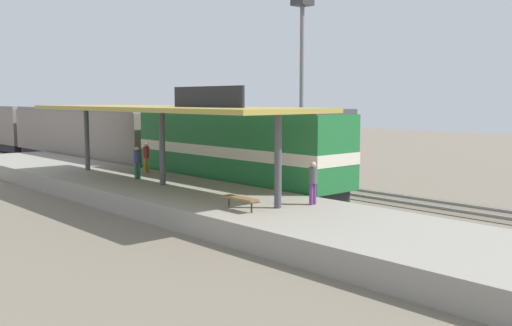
{
  "coord_description": "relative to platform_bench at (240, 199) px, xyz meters",
  "views": [
    {
      "loc": [
        -19.9,
        -23.74,
        5.06
      ],
      "look_at": [
        -1.38,
        -3.18,
        2.0
      ],
      "focal_mm": 40.78,
      "sensor_mm": 36.0,
      "label": 1
    }
  ],
  "objects": [
    {
      "name": "ground_plane",
      "position": [
        8.0,
        7.41,
        -1.34
      ],
      "size": [
        120.0,
        120.0,
        0.0
      ],
      "primitive_type": "plane",
      "color": "#706656"
    },
    {
      "name": "platform_bench",
      "position": [
        0.0,
        0.0,
        0.0
      ],
      "size": [
        0.44,
        1.7,
        0.5
      ],
      "color": "#333338",
      "rests_on": "platform"
    },
    {
      "name": "person_boarding",
      "position": [
        2.92,
        -1.0,
        0.51
      ],
      "size": [
        0.34,
        0.34,
        1.71
      ],
      "color": "#663375",
      "rests_on": "platform"
    },
    {
      "name": "locomotive",
      "position": [
        6.0,
        7.43,
        1.07
      ],
      "size": [
        2.93,
        14.43,
        4.44
      ],
      "color": "#28282D",
      "rests_on": "track_near"
    },
    {
      "name": "light_mast",
      "position": [
        13.8,
        9.98,
        7.05
      ],
      "size": [
        1.1,
        1.1,
        11.7
      ],
      "color": "slate",
      "rests_on": "ground"
    },
    {
      "name": "person_waiting",
      "position": [
        1.58,
        10.09,
        0.51
      ],
      "size": [
        0.34,
        0.34,
        1.71
      ],
      "color": "#23603D",
      "rests_on": "platform"
    },
    {
      "name": "track_near",
      "position": [
        6.0,
        7.41,
        -1.31
      ],
      "size": [
        3.2,
        110.0,
        0.16
      ],
      "color": "#5F5649",
      "rests_on": "ground"
    },
    {
      "name": "station_canopy",
      "position": [
        1.4,
        7.32,
        3.19
      ],
      "size": [
        5.2,
        18.0,
        4.7
      ],
      "color": "#47474C",
      "rests_on": "platform"
    },
    {
      "name": "passenger_carriage_front",
      "position": [
        6.0,
        25.43,
        0.97
      ],
      "size": [
        2.9,
        20.0,
        4.24
      ],
      "color": "#28282D",
      "rests_on": "track_near"
    },
    {
      "name": "person_walking",
      "position": [
        3.35,
        12.09,
        0.51
      ],
      "size": [
        0.34,
        0.34,
        1.71
      ],
      "color": "olive",
      "rests_on": "platform"
    },
    {
      "name": "track_far",
      "position": [
        10.6,
        7.41,
        -1.31
      ],
      "size": [
        3.2,
        110.0,
        0.16
      ],
      "color": "#5F5649",
      "rests_on": "ground"
    },
    {
      "name": "platform",
      "position": [
        1.4,
        7.41,
        -0.89
      ],
      "size": [
        6.0,
        44.0,
        0.9
      ],
      "primitive_type": "cube",
      "color": "gray",
      "rests_on": "ground"
    }
  ]
}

